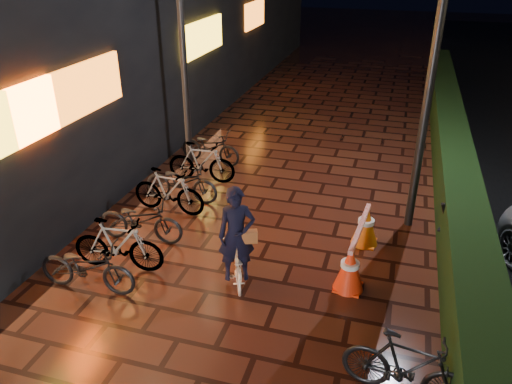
% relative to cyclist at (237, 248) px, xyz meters
% --- Properties ---
extents(ground, '(80.00, 80.00, 0.00)m').
position_rel_cyclist_xyz_m(ground, '(0.19, -2.07, -0.63)').
color(ground, '#381911').
rests_on(ground, ground).
extents(hedge, '(0.70, 20.00, 1.00)m').
position_rel_cyclist_xyz_m(hedge, '(3.49, 5.93, -0.13)').
color(hedge, black).
rests_on(hedge, ground).
extents(lamp_post_hedge, '(0.55, 0.24, 5.81)m').
position_rel_cyclist_xyz_m(lamp_post_hedge, '(2.62, 2.70, 2.57)').
color(lamp_post_hedge, black).
rests_on(lamp_post_hedge, ground).
extents(lamp_post_sf, '(0.55, 0.19, 5.76)m').
position_rel_cyclist_xyz_m(lamp_post_sf, '(-2.70, 4.35, 2.54)').
color(lamp_post_sf, black).
rests_on(lamp_post_sf, ground).
extents(cyclist, '(0.83, 1.25, 1.69)m').
position_rel_cyclist_xyz_m(cyclist, '(0.00, 0.00, 0.00)').
color(cyclist, white).
rests_on(cyclist, ground).
extents(traffic_barrier, '(0.60, 1.91, 0.77)m').
position_rel_cyclist_xyz_m(traffic_barrier, '(1.80, 1.03, -0.25)').
color(traffic_barrier, red).
rests_on(traffic_barrier, ground).
extents(cart_assembly, '(0.66, 0.57, 0.97)m').
position_rel_cyclist_xyz_m(cart_assembly, '(3.39, 2.04, -0.13)').
color(cart_assembly, black).
rests_on(cart_assembly, ground).
extents(parked_bikes_storefront, '(1.84, 6.01, 0.94)m').
position_rel_cyclist_xyz_m(parked_bikes_storefront, '(-2.08, 1.66, -0.19)').
color(parked_bikes_storefront, black).
rests_on(parked_bikes_storefront, ground).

